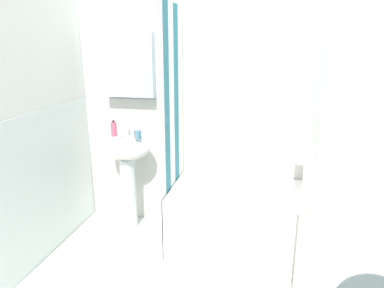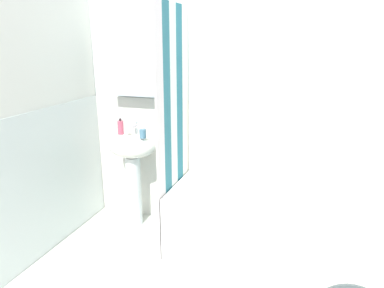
% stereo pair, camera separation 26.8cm
% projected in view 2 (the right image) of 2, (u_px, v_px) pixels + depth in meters
% --- Properties ---
extents(wall_back_tiled, '(3.60, 0.18, 2.40)m').
position_uv_depth(wall_back_tiled, '(246.00, 110.00, 3.12)').
color(wall_back_tiled, white).
rests_on(wall_back_tiled, ground_plane).
extents(wall_left_tiled, '(0.07, 1.81, 2.40)m').
position_uv_depth(wall_left_tiled, '(28.00, 123.00, 2.74)').
color(wall_left_tiled, silver).
rests_on(wall_left_tiled, ground_plane).
extents(sink, '(0.44, 0.34, 0.88)m').
position_uv_depth(sink, '(133.00, 161.00, 3.34)').
color(sink, white).
rests_on(sink, ground_plane).
extents(faucet, '(0.03, 0.12, 0.12)m').
position_uv_depth(faucet, '(135.00, 128.00, 3.34)').
color(faucet, silver).
rests_on(faucet, sink).
extents(soap_dispenser, '(0.05, 0.05, 0.15)m').
position_uv_depth(soap_dispenser, '(121.00, 127.00, 3.33)').
color(soap_dispenser, '#CE4F69').
rests_on(soap_dispenser, sink).
extents(toothbrush_cup, '(0.06, 0.06, 0.08)m').
position_uv_depth(toothbrush_cup, '(143.00, 134.00, 3.21)').
color(toothbrush_cup, teal).
rests_on(toothbrush_cup, sink).
extents(bathtub, '(1.61, 0.69, 0.54)m').
position_uv_depth(bathtub, '(269.00, 226.00, 2.92)').
color(bathtub, white).
rests_on(bathtub, ground_plane).
extents(shower_curtain, '(0.01, 0.69, 2.00)m').
position_uv_depth(shower_curtain, '(174.00, 131.00, 2.96)').
color(shower_curtain, white).
rests_on(shower_curtain, ground_plane).
extents(conditioner_bottle, '(0.05, 0.05, 0.23)m').
position_uv_depth(conditioner_bottle, '(366.00, 181.00, 2.87)').
color(conditioner_bottle, '#325A9E').
rests_on(conditioner_bottle, bathtub).
extents(body_wash_bottle, '(0.05, 0.05, 0.23)m').
position_uv_depth(body_wash_bottle, '(351.00, 179.00, 2.89)').
color(body_wash_bottle, '#2B242E').
rests_on(body_wash_bottle, bathtub).
extents(shampoo_bottle, '(0.06, 0.06, 0.22)m').
position_uv_depth(shampoo_bottle, '(334.00, 179.00, 2.91)').
color(shampoo_bottle, '#227651').
rests_on(shampoo_bottle, bathtub).
extents(lotion_bottle, '(0.06, 0.06, 0.24)m').
position_uv_depth(lotion_bottle, '(328.00, 176.00, 2.94)').
color(lotion_bottle, gold).
rests_on(lotion_bottle, bathtub).
extents(towel_folded, '(0.25, 0.24, 0.06)m').
position_uv_depth(towel_folded, '(265.00, 204.00, 2.63)').
color(towel_folded, silver).
rests_on(towel_folded, bathtub).
extents(washer_dryer_stack, '(0.63, 0.58, 1.68)m').
position_uv_depth(washer_dryer_stack, '(355.00, 217.00, 1.87)').
color(washer_dryer_stack, white).
rests_on(washer_dryer_stack, ground_plane).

